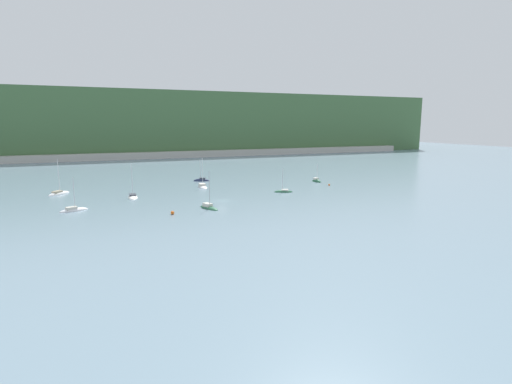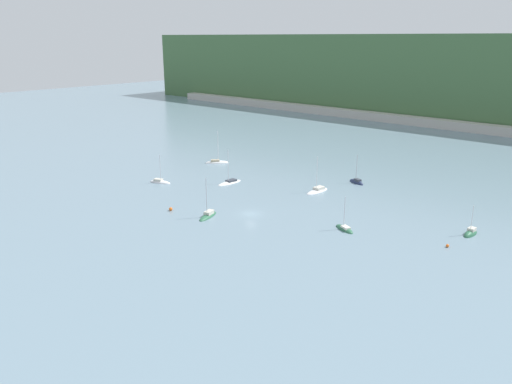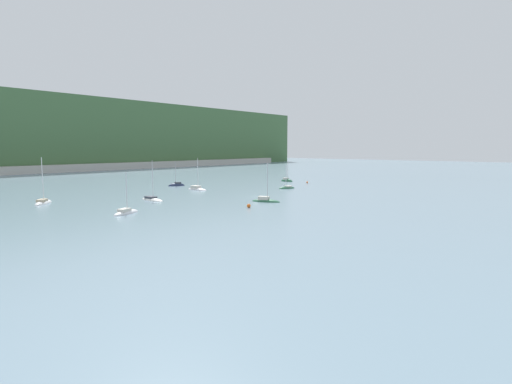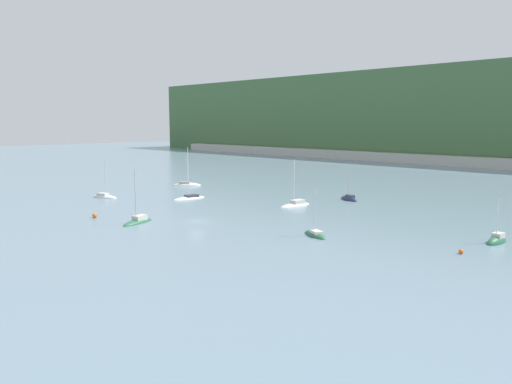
{
  "view_description": "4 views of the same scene",
  "coord_description": "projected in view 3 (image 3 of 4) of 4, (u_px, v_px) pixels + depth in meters",
  "views": [
    {
      "loc": [
        -31.46,
        -96.06,
        19.69
      ],
      "look_at": [
        6.47,
        -7.0,
        3.01
      ],
      "focal_mm": 28.0,
      "sensor_mm": 36.0,
      "label": 1
    },
    {
      "loc": [
        69.93,
        -76.61,
        37.34
      ],
      "look_at": [
        -3.28,
        5.38,
        3.14
      ],
      "focal_mm": 35.0,
      "sensor_mm": 36.0,
      "label": 2
    },
    {
      "loc": [
        -74.82,
        -63.01,
        12.16
      ],
      "look_at": [
        -15.73,
        -13.07,
        3.45
      ],
      "focal_mm": 28.0,
      "sensor_mm": 36.0,
      "label": 3
    },
    {
      "loc": [
        64.63,
        -50.05,
        16.32
      ],
      "look_at": [
        1.69,
        12.27,
        3.9
      ],
      "focal_mm": 35.0,
      "sensor_mm": 36.0,
      "label": 4
    }
  ],
  "objects": [
    {
      "name": "sailboat_2",
      "position": [
        287.0,
        181.0,
        142.23
      ],
      "size": [
        1.92,
        4.99,
        7.12
      ],
      "rotation": [
        0.0,
        0.0,
        4.68
      ],
      "color": "#2D6647",
      "rests_on": "ground_plane"
    },
    {
      "name": "mooring_buoy_0",
      "position": [
        307.0,
        182.0,
        135.53
      ],
      "size": [
        0.6,
        0.6,
        0.6
      ],
      "color": "orange",
      "rests_on": "ground_plane"
    },
    {
      "name": "sailboat_5",
      "position": [
        177.0,
        186.0,
        125.77
      ],
      "size": [
        5.56,
        3.4,
        8.6
      ],
      "rotation": [
        0.0,
        0.0,
        2.78
      ],
      "color": "#232D4C",
      "rests_on": "ground_plane"
    },
    {
      "name": "sailboat_7",
      "position": [
        43.0,
        203.0,
        86.39
      ],
      "size": [
        6.5,
        6.81,
        10.78
      ],
      "rotation": [
        0.0,
        0.0,
        0.83
      ],
      "color": "white",
      "rests_on": "ground_plane"
    },
    {
      "name": "shore_town_strip",
      "position": [
        34.0,
        170.0,
        184.87
      ],
      "size": [
        348.61,
        6.0,
        3.64
      ],
      "color": "#B7B2A8",
      "rests_on": "ground_plane"
    },
    {
      "name": "sailboat_0",
      "position": [
        126.0,
        213.0,
        73.36
      ],
      "size": [
        6.64,
        4.09,
        8.31
      ],
      "rotation": [
        0.0,
        0.0,
        0.34
      ],
      "color": "silver",
      "rests_on": "ground_plane"
    },
    {
      "name": "ground_plane",
      "position": [
        257.0,
        197.0,
        98.56
      ],
      "size": [
        600.0,
        600.0,
        0.0
      ],
      "primitive_type": "plane",
      "color": "slate"
    },
    {
      "name": "mooring_buoy_1",
      "position": [
        249.0,
        206.0,
        80.51
      ],
      "size": [
        0.8,
        0.8,
        0.8
      ],
      "color": "orange",
      "rests_on": "ground_plane"
    },
    {
      "name": "sailboat_4",
      "position": [
        266.0,
        201.0,
        89.33
      ],
      "size": [
        3.93,
        6.92,
        9.43
      ],
      "rotation": [
        0.0,
        0.0,
        5.03
      ],
      "color": "#2D6647",
      "rests_on": "ground_plane"
    },
    {
      "name": "sailboat_1",
      "position": [
        152.0,
        200.0,
        92.02
      ],
      "size": [
        2.92,
        7.93,
        9.76
      ],
      "rotation": [
        0.0,
        0.0,
        4.65
      ],
      "color": "white",
      "rests_on": "ground_plane"
    },
    {
      "name": "sailboat_3",
      "position": [
        197.0,
        189.0,
        114.67
      ],
      "size": [
        2.97,
        7.84,
        9.75
      ],
      "rotation": [
        0.0,
        0.0,
        4.66
      ],
      "color": "silver",
      "rests_on": "ground_plane"
    },
    {
      "name": "sailboat_6",
      "position": [
        287.0,
        188.0,
        117.76
      ],
      "size": [
        5.59,
        3.63,
        7.62
      ],
      "rotation": [
        0.0,
        0.0,
        2.75
      ],
      "color": "#2D6647",
      "rests_on": "ground_plane"
    }
  ]
}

